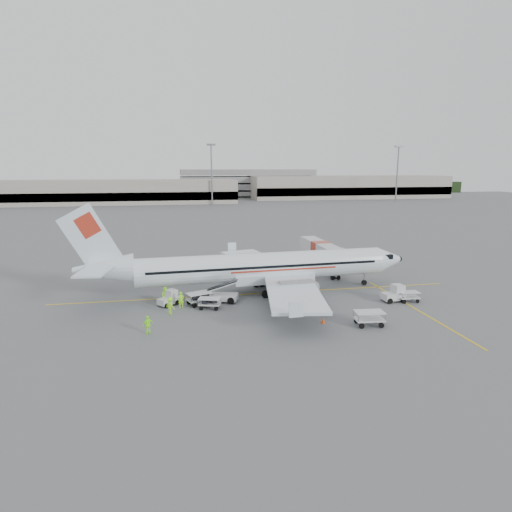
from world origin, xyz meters
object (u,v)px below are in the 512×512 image
(jet_bridge, at_px, (320,256))
(belt_loader, at_px, (218,288))
(aircraft, at_px, (264,248))
(tug_aft, at_px, (168,298))
(tug_mid, at_px, (285,302))
(tug_fore, at_px, (393,293))

(jet_bridge, relative_size, belt_loader, 2.76)
(belt_loader, bearing_deg, aircraft, 41.63)
(aircraft, height_order, tug_aft, aircraft)
(aircraft, bearing_deg, tug_mid, -87.56)
(tug_fore, bearing_deg, jet_bridge, 95.07)
(jet_bridge, xyz_separation_m, tug_fore, (2.82, -14.70, -1.05))
(jet_bridge, bearing_deg, belt_loader, -144.48)
(belt_loader, distance_m, tug_mid, 7.39)
(tug_fore, bearing_deg, tug_mid, 179.28)
(tug_aft, bearing_deg, belt_loader, -35.35)
(aircraft, bearing_deg, tug_fore, -27.86)
(belt_loader, height_order, tug_aft, belt_loader)
(aircraft, distance_m, tug_aft, 11.54)
(aircraft, relative_size, tug_mid, 14.74)
(jet_bridge, bearing_deg, tug_mid, -121.48)
(tug_aft, bearing_deg, tug_mid, -59.80)
(aircraft, relative_size, tug_fore, 16.06)
(belt_loader, xyz_separation_m, tug_fore, (17.74, -3.34, -0.57))
(belt_loader, height_order, tug_fore, belt_loader)
(belt_loader, distance_m, tug_fore, 18.06)
(tug_fore, relative_size, tug_aft, 1.14)
(belt_loader, distance_m, tug_aft, 5.12)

